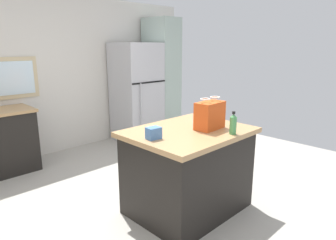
# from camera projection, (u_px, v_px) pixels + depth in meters

# --- Properties ---
(ground) EXTENTS (6.42, 6.42, 0.00)m
(ground) POSITION_uv_depth(u_px,v_px,m) (164.00, 202.00, 3.41)
(ground) COLOR #ADA89E
(back_wall) EXTENTS (5.35, 0.13, 2.52)m
(back_wall) POSITION_uv_depth(u_px,v_px,m) (55.00, 75.00, 4.86)
(back_wall) COLOR silver
(back_wall) RESTS_ON ground
(kitchen_island) EXTENTS (1.23, 0.97, 0.89)m
(kitchen_island) POSITION_uv_depth(u_px,v_px,m) (188.00, 170.00, 3.17)
(kitchen_island) COLOR black
(kitchen_island) RESTS_ON ground
(refrigerator) EXTENTS (0.77, 0.74, 1.78)m
(refrigerator) POSITION_uv_depth(u_px,v_px,m) (137.00, 92.00, 5.55)
(refrigerator) COLOR #B7B7BC
(refrigerator) RESTS_ON ground
(tall_cabinet) EXTENTS (0.45, 0.67, 2.24)m
(tall_cabinet) POSITION_uv_depth(u_px,v_px,m) (162.00, 77.00, 5.92)
(tall_cabinet) COLOR #9EB2A8
(tall_cabinet) RESTS_ON ground
(shopping_bag) EXTENTS (0.33, 0.19, 0.33)m
(shopping_bag) POSITION_uv_depth(u_px,v_px,m) (210.00, 115.00, 3.07)
(shopping_bag) COLOR #DB511E
(shopping_bag) RESTS_ON kitchen_island
(small_box) EXTENTS (0.14, 0.11, 0.11)m
(small_box) POSITION_uv_depth(u_px,v_px,m) (154.00, 133.00, 2.76)
(small_box) COLOR #4775B7
(small_box) RESTS_ON kitchen_island
(bottle) EXTENTS (0.07, 0.07, 0.22)m
(bottle) POSITION_uv_depth(u_px,v_px,m) (233.00, 124.00, 2.90)
(bottle) COLOR #4C9956
(bottle) RESTS_ON kitchen_island
(ear_defenders) EXTENTS (0.21, 0.21, 0.06)m
(ear_defenders) POSITION_uv_depth(u_px,v_px,m) (214.00, 120.00, 3.38)
(ear_defenders) COLOR black
(ear_defenders) RESTS_ON kitchen_island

